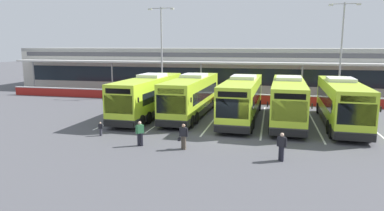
{
  "coord_description": "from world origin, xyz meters",
  "views": [
    {
      "loc": [
        2.7,
        -23.35,
        6.39
      ],
      "look_at": [
        -3.52,
        3.0,
        1.6
      ],
      "focal_mm": 31.78,
      "sensor_mm": 36.0,
      "label": 1
    }
  ],
  "objects_px": {
    "pedestrian_with_handbag": "(183,136)",
    "coach_bus_rightmost": "(341,103)",
    "coach_bus_left_centre": "(192,97)",
    "coach_bus_centre": "(242,99)",
    "lamp_post_west": "(162,46)",
    "coach_bus_leftmost": "(149,96)",
    "coach_bus_right_centre": "(288,101)",
    "pedestrian_approaching_bus": "(282,146)",
    "pedestrian_in_dark_coat": "(140,133)",
    "pedestrian_child": "(101,128)",
    "lamp_post_centre": "(342,46)"
  },
  "relations": [
    {
      "from": "pedestrian_approaching_bus",
      "to": "lamp_post_centre",
      "type": "bearing_deg",
      "value": 73.04
    },
    {
      "from": "coach_bus_rightmost",
      "to": "pedestrian_with_handbag",
      "type": "relative_size",
      "value": 7.54
    },
    {
      "from": "lamp_post_west",
      "to": "coach_bus_left_centre",
      "type": "bearing_deg",
      "value": -59.09
    },
    {
      "from": "coach_bus_right_centre",
      "to": "pedestrian_with_handbag",
      "type": "height_order",
      "value": "coach_bus_right_centre"
    },
    {
      "from": "coach_bus_leftmost",
      "to": "pedestrian_child",
      "type": "distance_m",
      "value": 7.69
    },
    {
      "from": "pedestrian_with_handbag",
      "to": "lamp_post_west",
      "type": "relative_size",
      "value": 0.15
    },
    {
      "from": "coach_bus_rightmost",
      "to": "lamp_post_west",
      "type": "bearing_deg",
      "value": 148.95
    },
    {
      "from": "coach_bus_leftmost",
      "to": "coach_bus_right_centre",
      "type": "distance_m",
      "value": 12.32
    },
    {
      "from": "coach_bus_leftmost",
      "to": "coach_bus_right_centre",
      "type": "bearing_deg",
      "value": 0.92
    },
    {
      "from": "pedestrian_with_handbag",
      "to": "coach_bus_rightmost",
      "type": "bearing_deg",
      "value": 40.85
    },
    {
      "from": "coach_bus_centre",
      "to": "pedestrian_child",
      "type": "height_order",
      "value": "coach_bus_centre"
    },
    {
      "from": "coach_bus_right_centre",
      "to": "pedestrian_child",
      "type": "relative_size",
      "value": 12.16
    },
    {
      "from": "coach_bus_left_centre",
      "to": "pedestrian_approaching_bus",
      "type": "distance_m",
      "value": 13.49
    },
    {
      "from": "pedestrian_in_dark_coat",
      "to": "pedestrian_child",
      "type": "height_order",
      "value": "pedestrian_in_dark_coat"
    },
    {
      "from": "pedestrian_in_dark_coat",
      "to": "pedestrian_child",
      "type": "xyz_separation_m",
      "value": [
        -3.69,
        1.68,
        -0.33
      ]
    },
    {
      "from": "coach_bus_rightmost",
      "to": "pedestrian_with_handbag",
      "type": "height_order",
      "value": "coach_bus_rightmost"
    },
    {
      "from": "coach_bus_right_centre",
      "to": "coach_bus_rightmost",
      "type": "distance_m",
      "value": 4.14
    },
    {
      "from": "coach_bus_leftmost",
      "to": "pedestrian_with_handbag",
      "type": "relative_size",
      "value": 7.54
    },
    {
      "from": "coach_bus_left_centre",
      "to": "coach_bus_centre",
      "type": "distance_m",
      "value": 4.68
    },
    {
      "from": "coach_bus_rightmost",
      "to": "pedestrian_in_dark_coat",
      "type": "bearing_deg",
      "value": -145.9
    },
    {
      "from": "coach_bus_leftmost",
      "to": "pedestrian_with_handbag",
      "type": "xyz_separation_m",
      "value": [
        5.71,
        -9.26,
        -0.93
      ]
    },
    {
      "from": "coach_bus_centre",
      "to": "pedestrian_child",
      "type": "distance_m",
      "value": 12.22
    },
    {
      "from": "coach_bus_right_centre",
      "to": "coach_bus_leftmost",
      "type": "bearing_deg",
      "value": -179.08
    },
    {
      "from": "lamp_post_west",
      "to": "pedestrian_approaching_bus",
      "type": "bearing_deg",
      "value": -56.81
    },
    {
      "from": "pedestrian_approaching_bus",
      "to": "lamp_post_west",
      "type": "height_order",
      "value": "lamp_post_west"
    },
    {
      "from": "coach_bus_right_centre",
      "to": "coach_bus_rightmost",
      "type": "bearing_deg",
      "value": -2.39
    },
    {
      "from": "coach_bus_left_centre",
      "to": "lamp_post_west",
      "type": "distance_m",
      "value": 13.1
    },
    {
      "from": "coach_bus_right_centre",
      "to": "coach_bus_centre",
      "type": "bearing_deg",
      "value": 179.58
    },
    {
      "from": "coach_bus_left_centre",
      "to": "coach_bus_centre",
      "type": "xyz_separation_m",
      "value": [
        4.64,
        -0.64,
        0.0
      ]
    },
    {
      "from": "pedestrian_child",
      "to": "lamp_post_centre",
      "type": "relative_size",
      "value": 0.09
    },
    {
      "from": "lamp_post_centre",
      "to": "coach_bus_rightmost",
      "type": "bearing_deg",
      "value": -98.88
    },
    {
      "from": "pedestrian_in_dark_coat",
      "to": "lamp_post_west",
      "type": "bearing_deg",
      "value": 104.37
    },
    {
      "from": "coach_bus_centre",
      "to": "pedestrian_with_handbag",
      "type": "bearing_deg",
      "value": -106.25
    },
    {
      "from": "coach_bus_left_centre",
      "to": "pedestrian_approaching_bus",
      "type": "bearing_deg",
      "value": -54.72
    },
    {
      "from": "coach_bus_right_centre",
      "to": "pedestrian_approaching_bus",
      "type": "height_order",
      "value": "coach_bus_right_centre"
    },
    {
      "from": "pedestrian_child",
      "to": "pedestrian_approaching_bus",
      "type": "height_order",
      "value": "pedestrian_approaching_bus"
    },
    {
      "from": "pedestrian_in_dark_coat",
      "to": "lamp_post_centre",
      "type": "height_order",
      "value": "lamp_post_centre"
    },
    {
      "from": "coach_bus_centre",
      "to": "coach_bus_right_centre",
      "type": "relative_size",
      "value": 1.0
    },
    {
      "from": "coach_bus_rightmost",
      "to": "pedestrian_approaching_bus",
      "type": "height_order",
      "value": "coach_bus_rightmost"
    },
    {
      "from": "coach_bus_centre",
      "to": "lamp_post_centre",
      "type": "bearing_deg",
      "value": 49.53
    },
    {
      "from": "coach_bus_centre",
      "to": "pedestrian_approaching_bus",
      "type": "relative_size",
      "value": 7.54
    },
    {
      "from": "coach_bus_leftmost",
      "to": "pedestrian_in_dark_coat",
      "type": "bearing_deg",
      "value": -73.07
    },
    {
      "from": "pedestrian_approaching_bus",
      "to": "coach_bus_right_centre",
      "type": "bearing_deg",
      "value": 86.12
    },
    {
      "from": "coach_bus_leftmost",
      "to": "pedestrian_in_dark_coat",
      "type": "height_order",
      "value": "coach_bus_leftmost"
    },
    {
      "from": "coach_bus_leftmost",
      "to": "coach_bus_rightmost",
      "type": "relative_size",
      "value": 1.0
    },
    {
      "from": "pedestrian_child",
      "to": "pedestrian_in_dark_coat",
      "type": "bearing_deg",
      "value": -24.45
    },
    {
      "from": "pedestrian_in_dark_coat",
      "to": "pedestrian_child",
      "type": "relative_size",
      "value": 1.61
    },
    {
      "from": "pedestrian_with_handbag",
      "to": "pedestrian_child",
      "type": "relative_size",
      "value": 1.61
    },
    {
      "from": "coach_bus_leftmost",
      "to": "lamp_post_west",
      "type": "height_order",
      "value": "lamp_post_west"
    },
    {
      "from": "lamp_post_centre",
      "to": "coach_bus_centre",
      "type": "bearing_deg",
      "value": -130.47
    }
  ]
}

